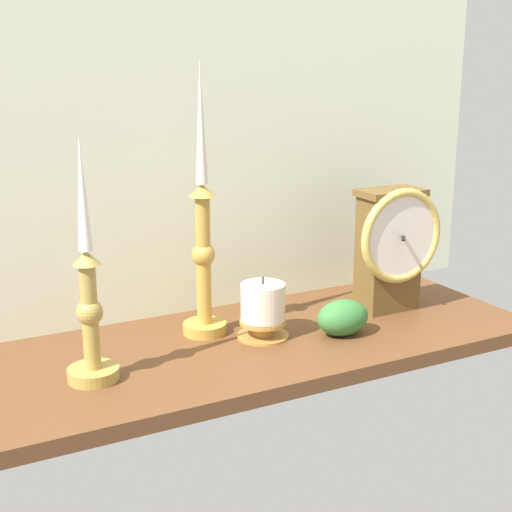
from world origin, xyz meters
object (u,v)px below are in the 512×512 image
object	(u,v)px
candlestick_tall_left	(89,306)
candlestick_tall_center	(203,246)
mantel_clock	(392,246)
pillar_candle_front	(264,310)

from	to	relation	value
candlestick_tall_left	candlestick_tall_center	world-z (taller)	candlestick_tall_center
mantel_clock	pillar_candle_front	bearing A→B (deg)	-176.59
candlestick_tall_center	pillar_candle_front	bearing A→B (deg)	-40.49
candlestick_tall_left	candlestick_tall_center	size ratio (longest dim) A/B	0.78
candlestick_tall_left	pillar_candle_front	bearing A→B (deg)	5.65
candlestick_tall_left	candlestick_tall_center	distance (cm)	23.89
mantel_clock	candlestick_tall_left	size ratio (longest dim) A/B	0.66
candlestick_tall_left	pillar_candle_front	size ratio (longest dim) A/B	3.37
candlestick_tall_left	candlestick_tall_center	xyz separation A→B (cm)	(21.56, 9.49, 3.98)
candlestick_tall_left	mantel_clock	bearing A→B (deg)	4.59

